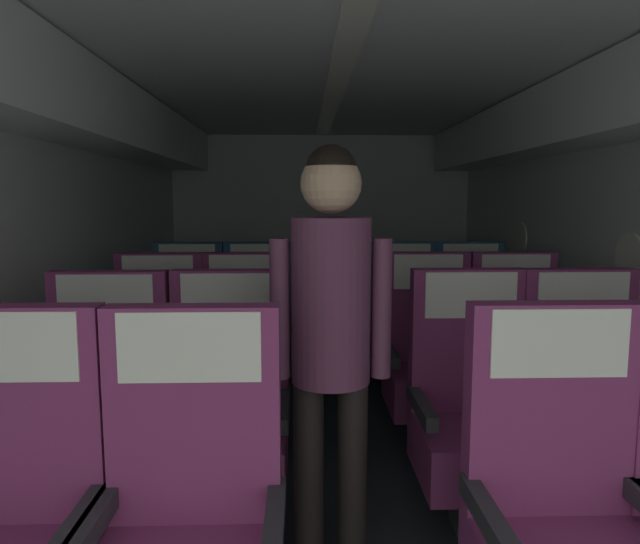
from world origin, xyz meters
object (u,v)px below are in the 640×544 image
object	(u,v)px
seat_c_right_aisle	(518,364)
seat_d_left_aisle	(258,332)
seat_b_left_aisle	(228,422)
seat_c_left_aisle	(244,365)
seat_a_right_window	(565,532)
seat_a_left_aisle	(188,542)
flight_attendant	(331,320)
seat_b_right_aisle	(587,418)
seat_b_left_window	(104,425)
seat_c_right_window	(430,364)
seat_d_left_window	(187,332)
seat_d_right_window	(404,331)
seat_b_right_window	(473,419)
seat_a_left_window	(1,541)
seat_d_right_aisle	(472,331)
seat_c_left_window	(157,367)

from	to	relation	value
seat_c_right_aisle	seat_d_left_aisle	distance (m)	1.77
seat_b_left_aisle	seat_c_left_aisle	xyz separation A→B (m)	(-0.02, 0.84, 0.00)
seat_a_right_window	seat_d_left_aisle	bearing A→B (deg)	112.86
seat_a_left_aisle	flight_attendant	xyz separation A→B (m)	(0.42, 0.51, 0.51)
seat_b_left_aisle	seat_b_right_aisle	bearing A→B (deg)	-0.30
seat_b_left_window	seat_b_right_aisle	distance (m)	2.05
seat_a_right_window	seat_c_right_window	xyz separation A→B (m)	(-0.01, 1.65, 0.00)
seat_d_left_window	flight_attendant	distance (m)	2.26
seat_a_right_window	seat_c_left_aisle	size ratio (longest dim) A/B	1.00
seat_b_left_window	seat_d_right_window	world-z (taller)	same
seat_b_left_aisle	flight_attendant	bearing A→B (deg)	-38.89
seat_a_right_window	flight_attendant	xyz separation A→B (m)	(-0.64, 0.50, 0.51)
seat_c_right_window	seat_d_left_window	distance (m)	1.76
seat_a_right_window	flight_attendant	world-z (taller)	flight_attendant
seat_c_right_aisle	flight_attendant	size ratio (longest dim) A/B	0.69
seat_b_right_aisle	seat_d_left_window	world-z (taller)	same
seat_a_left_aisle	seat_b_right_aisle	distance (m)	1.75
seat_a_left_aisle	seat_b_right_window	distance (m)	1.35
seat_c_right_aisle	seat_d_left_window	bearing A→B (deg)	157.61
seat_a_left_window	seat_b_left_aisle	size ratio (longest dim) A/B	1.00
seat_c_left_aisle	seat_b_right_window	bearing A→B (deg)	-38.06
seat_c_right_window	seat_b_right_window	bearing A→B (deg)	-89.77
seat_b_right_aisle	flight_attendant	distance (m)	1.27
seat_d_right_window	seat_d_left_aisle	bearing A→B (deg)	179.57
seat_a_right_window	seat_d_left_aisle	size ratio (longest dim) A/B	1.00
seat_d_left_window	seat_d_right_aisle	xyz separation A→B (m)	(2.04, -0.02, 0.00)
seat_d_left_window	seat_a_left_aisle	bearing A→B (deg)	-78.51
seat_b_right_window	seat_d_left_aisle	world-z (taller)	same
seat_d_right_window	seat_a_left_window	bearing A→B (deg)	-122.06
seat_a_left_aisle	flight_attendant	bearing A→B (deg)	50.69
seat_a_right_window	seat_d_left_window	size ratio (longest dim) A/B	1.00
seat_a_right_window	seat_b_right_aisle	size ratio (longest dim) A/B	1.00
seat_b_left_aisle	seat_c_right_window	xyz separation A→B (m)	(1.04, 0.82, 0.00)
seat_d_right_aisle	seat_d_left_window	bearing A→B (deg)	179.51
seat_a_left_window	seat_b_right_window	world-z (taller)	same
seat_a_left_window	seat_d_right_window	xyz separation A→B (m)	(1.56, 2.48, 0.00)
seat_d_left_window	seat_c_left_window	bearing A→B (deg)	-89.70
seat_d_left_aisle	seat_b_left_window	bearing A→B (deg)	-106.86
seat_a_right_window	seat_d_right_window	size ratio (longest dim) A/B	1.00
seat_d_left_window	seat_d_right_window	bearing A→B (deg)	-0.06
seat_c_left_aisle	seat_c_right_window	xyz separation A→B (m)	(1.06, -0.01, 0.00)
seat_a_left_aisle	seat_d_right_window	size ratio (longest dim) A/B	1.00
seat_d_right_aisle	seat_d_right_window	size ratio (longest dim) A/B	1.00
seat_a_left_aisle	seat_a_right_window	xyz separation A→B (m)	(1.05, 0.01, 0.00)
seat_b_left_window	seat_c_left_window	size ratio (longest dim) A/B	1.00
seat_a_left_window	seat_b_left_window	size ratio (longest dim) A/B	1.00
seat_b_right_window	seat_d_right_window	distance (m)	1.66
seat_c_left_window	seat_d_right_aisle	bearing A→B (deg)	22.04
seat_c_left_aisle	seat_d_right_aisle	size ratio (longest dim) A/B	1.00
seat_b_left_window	seat_c_right_window	xyz separation A→B (m)	(1.56, 0.84, 0.00)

